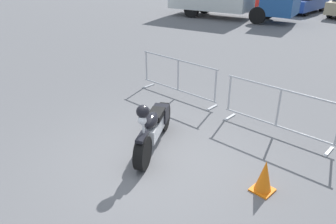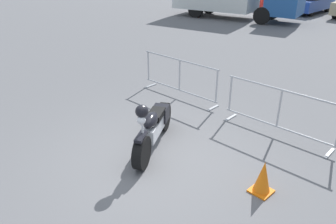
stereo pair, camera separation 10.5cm
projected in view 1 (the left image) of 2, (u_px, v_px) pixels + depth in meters
ground_plane at (160, 159)px, 6.33m from camera, size 120.00×120.00×0.00m
motorcycle at (154, 126)px, 6.56m from camera, size 1.29×1.93×1.22m
crowd_barrier_near at (178, 78)px, 8.89m from camera, size 2.55×0.56×1.07m
crowd_barrier_far at (278, 111)px, 7.00m from camera, size 2.55×0.56×1.07m
parked_car_blue at (305, 2)px, 22.18m from camera, size 1.82×4.24×1.43m
traffic_cone at (264, 176)px, 5.36m from camera, size 0.34×0.34×0.59m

